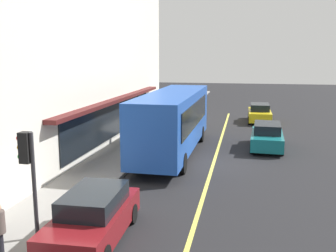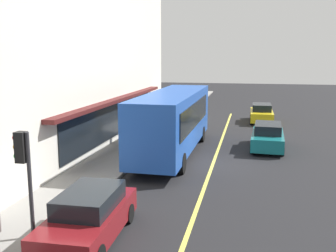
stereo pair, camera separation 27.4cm
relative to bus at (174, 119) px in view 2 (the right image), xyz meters
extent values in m
plane|color=black|center=(-1.74, -2.39, -1.99)|extent=(120.00, 120.00, 0.00)
cube|color=gray|center=(-1.74, 2.84, -1.91)|extent=(80.00, 2.73, 0.15)
cube|color=#D8D14C|center=(-1.74, -2.39, -1.98)|extent=(36.00, 0.16, 0.01)
cube|color=silver|center=(2.20, 8.79, 5.27)|extent=(25.44, 9.17, 14.51)
cube|color=#4C1919|center=(2.20, 3.95, 0.81)|extent=(17.81, 0.70, 0.20)
cube|color=black|center=(2.20, 4.17, -0.49)|extent=(15.26, 0.08, 2.00)
cube|color=#1E4CAD|center=(-0.04, 0.00, 0.01)|extent=(11.02, 2.61, 3.00)
cube|color=black|center=(5.41, -0.05, 0.37)|extent=(0.14, 2.10, 1.80)
cube|color=black|center=(-0.33, 1.27, 0.37)|extent=(8.80, 0.15, 1.32)
cube|color=black|center=(-0.35, -1.27, 0.37)|extent=(8.80, 0.15, 1.32)
cube|color=#0CF259|center=(5.48, -0.05, 1.26)|extent=(0.10, 1.90, 0.36)
cube|color=#2D2D33|center=(5.51, -0.05, -1.24)|extent=(0.18, 2.40, 0.40)
cylinder|color=black|center=(3.49, 1.10, -1.49)|extent=(1.00, 0.31, 1.00)
cylinder|color=black|center=(3.47, -1.16, -1.49)|extent=(1.00, 0.31, 1.00)
cylinder|color=black|center=(-3.55, 1.16, -1.49)|extent=(1.00, 0.31, 1.00)
cylinder|color=black|center=(-3.57, -1.10, -1.49)|extent=(1.00, 0.31, 1.00)
cylinder|color=#2D2D33|center=(-11.18, 2.02, -0.24)|extent=(0.12, 0.12, 3.20)
cube|color=black|center=(-11.18, 2.22, 0.91)|extent=(0.30, 0.30, 0.90)
sphere|color=red|center=(-11.18, 2.39, 1.18)|extent=(0.18, 0.18, 0.18)
sphere|color=orange|center=(-11.18, 2.39, 0.91)|extent=(0.18, 0.18, 0.18)
sphere|color=green|center=(-11.18, 2.39, 0.64)|extent=(0.18, 0.18, 0.18)
cube|color=#14666B|center=(2.30, -5.24, -1.39)|extent=(4.37, 1.98, 0.75)
cube|color=black|center=(2.45, -5.24, -0.74)|extent=(2.47, 1.61, 0.55)
cylinder|color=black|center=(0.84, -5.99, -1.67)|extent=(0.65, 0.25, 0.64)
cylinder|color=black|center=(0.92, -4.36, -1.67)|extent=(0.65, 0.25, 0.64)
cylinder|color=black|center=(3.68, -6.12, -1.67)|extent=(0.65, 0.25, 0.64)
cylinder|color=black|center=(3.75, -4.48, -1.67)|extent=(0.65, 0.25, 0.64)
cube|color=yellow|center=(11.94, -5.11, -1.39)|extent=(4.31, 1.82, 0.75)
cube|color=black|center=(12.09, -5.11, -0.74)|extent=(2.41, 1.52, 0.55)
cylinder|color=black|center=(10.53, -5.93, -1.67)|extent=(0.64, 0.22, 0.64)
cylinder|color=black|center=(10.52, -4.29, -1.67)|extent=(0.64, 0.22, 0.64)
cylinder|color=black|center=(13.36, -5.92, -1.67)|extent=(0.64, 0.22, 0.64)
cylinder|color=black|center=(13.36, -4.28, -1.67)|extent=(0.64, 0.22, 0.64)
cube|color=maroon|center=(-10.72, 0.45, -1.39)|extent=(4.35, 1.92, 0.75)
cube|color=black|center=(-10.57, 0.45, -0.74)|extent=(2.45, 1.58, 0.55)
cylinder|color=black|center=(-12.17, 1.23, -1.67)|extent=(0.65, 0.24, 0.64)
cylinder|color=black|center=(-9.28, -0.33, -1.67)|extent=(0.65, 0.24, 0.64)
cylinder|color=black|center=(-9.33, 1.31, -1.67)|extent=(0.65, 0.24, 0.64)
cylinder|color=black|center=(1.76, 3.10, -1.46)|extent=(0.18, 0.18, 0.75)
cylinder|color=#B28C33|center=(1.76, 3.10, -0.80)|extent=(0.34, 0.34, 0.59)
sphere|color=tan|center=(1.76, 3.10, -0.40)|extent=(0.21, 0.21, 0.21)
cylinder|color=black|center=(6.35, 3.67, -1.42)|extent=(0.18, 0.18, 0.83)
cylinder|color=#33388C|center=(6.35, 3.67, -0.67)|extent=(0.34, 0.34, 0.66)
sphere|color=tan|center=(6.35, 3.67, -0.23)|extent=(0.23, 0.23, 0.23)
camera|label=1|loc=(-20.84, -3.88, 3.49)|focal=41.14mm
camera|label=2|loc=(-20.79, -4.15, 3.49)|focal=41.14mm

